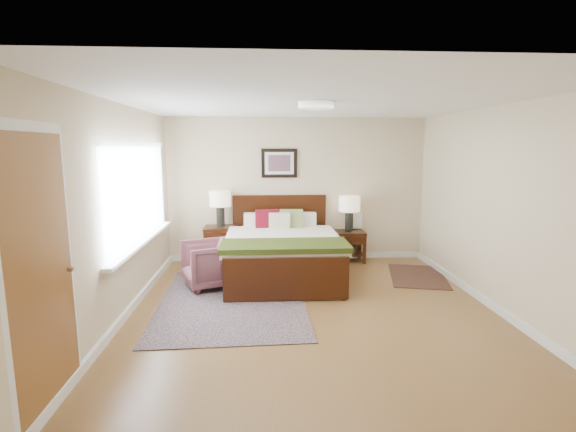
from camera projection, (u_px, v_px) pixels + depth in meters
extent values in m
plane|color=brown|center=(314.00, 313.00, 5.08)|extent=(5.00, 5.00, 0.00)
cube|color=#C7B790|center=(297.00, 190.00, 7.34)|extent=(4.50, 0.04, 2.50)
cube|color=#C7B790|center=(369.00, 277.00, 2.41)|extent=(4.50, 0.04, 2.50)
cube|color=#C7B790|center=(119.00, 213.00, 4.74)|extent=(0.04, 5.00, 2.50)
cube|color=#C7B790|center=(500.00, 210.00, 5.01)|extent=(0.04, 5.00, 2.50)
cube|color=white|center=(316.00, 102.00, 4.67)|extent=(4.50, 5.00, 0.02)
cube|color=silver|center=(138.00, 194.00, 5.40)|extent=(0.02, 2.72, 1.32)
cube|color=silver|center=(139.00, 194.00, 5.40)|extent=(0.01, 2.60, 1.20)
cube|color=silver|center=(144.00, 241.00, 5.51)|extent=(0.10, 2.72, 0.04)
cube|color=silver|center=(41.00, 273.00, 3.04)|extent=(0.01, 1.00, 2.18)
cube|color=brown|center=(43.00, 278.00, 3.05)|extent=(0.01, 0.90, 2.10)
cylinder|color=#999999|center=(70.00, 269.00, 3.43)|extent=(0.04, 0.04, 0.04)
cylinder|color=white|center=(316.00, 105.00, 4.68)|extent=(0.40, 0.40, 0.07)
cylinder|color=beige|center=(316.00, 102.00, 4.67)|extent=(0.44, 0.44, 0.01)
cube|color=#361608|center=(280.00, 227.00, 7.39)|extent=(1.64, 0.06, 1.14)
cube|color=#361608|center=(286.00, 279.00, 5.40)|extent=(1.64, 0.06, 0.57)
cube|color=#361608|center=(232.00, 258.00, 6.36)|extent=(0.06, 2.05, 0.18)
cube|color=#361608|center=(332.00, 256.00, 6.46)|extent=(0.06, 2.05, 0.18)
cube|color=silver|center=(282.00, 248.00, 6.39)|extent=(1.54, 2.03, 0.22)
cube|color=silver|center=(283.00, 240.00, 6.27)|extent=(1.72, 1.80, 0.10)
cube|color=#2C4012|center=(285.00, 246.00, 5.69)|extent=(1.76, 0.70, 0.07)
cube|color=silver|center=(259.00, 221.00, 7.10)|extent=(0.51, 0.18, 0.27)
cube|color=silver|center=(301.00, 220.00, 7.15)|extent=(0.51, 0.18, 0.27)
cube|color=#600B17|center=(267.00, 219.00, 6.98)|extent=(0.40, 0.17, 0.33)
cube|color=olive|center=(291.00, 219.00, 7.01)|extent=(0.40, 0.16, 0.33)
cube|color=beige|center=(279.00, 221.00, 6.92)|extent=(0.35, 0.13, 0.29)
cube|color=black|center=(279.00, 163.00, 7.22)|extent=(0.62, 0.03, 0.50)
cube|color=silver|center=(279.00, 163.00, 7.20)|extent=(0.50, 0.01, 0.38)
cube|color=#A52D23|center=(279.00, 163.00, 7.19)|extent=(0.38, 0.01, 0.28)
cube|color=#361608|center=(221.00, 228.00, 7.13)|extent=(0.55, 0.49, 0.05)
cube|color=#361608|center=(205.00, 250.00, 6.96)|extent=(0.05, 0.05, 0.61)
cube|color=#361608|center=(235.00, 249.00, 6.99)|extent=(0.05, 0.05, 0.61)
cube|color=#361608|center=(209.00, 244.00, 7.38)|extent=(0.05, 0.05, 0.61)
cube|color=#361608|center=(236.00, 243.00, 7.41)|extent=(0.05, 0.05, 0.61)
cube|color=#361608|center=(220.00, 237.00, 6.92)|extent=(0.49, 0.03, 0.14)
cube|color=#361608|center=(349.00, 233.00, 7.29)|extent=(0.55, 0.41, 0.05)
cube|color=#361608|center=(336.00, 250.00, 7.14)|extent=(0.05, 0.05, 0.50)
cube|color=#361608|center=(364.00, 250.00, 7.17)|extent=(0.05, 0.05, 0.50)
cube|color=#361608|center=(333.00, 245.00, 7.49)|extent=(0.05, 0.05, 0.50)
cube|color=#361608|center=(360.00, 245.00, 7.52)|extent=(0.05, 0.05, 0.50)
cube|color=#361608|center=(351.00, 241.00, 7.11)|extent=(0.49, 0.03, 0.14)
cube|color=#361608|center=(348.00, 254.00, 7.35)|extent=(0.49, 0.35, 0.03)
cube|color=black|center=(348.00, 252.00, 7.34)|extent=(0.20, 0.26, 0.03)
cube|color=black|center=(348.00, 250.00, 7.34)|extent=(0.20, 0.26, 0.03)
cube|color=black|center=(348.00, 248.00, 7.33)|extent=(0.20, 0.26, 0.03)
cube|color=black|center=(348.00, 246.00, 7.33)|extent=(0.20, 0.26, 0.03)
cube|color=black|center=(348.00, 244.00, 7.32)|extent=(0.20, 0.26, 0.03)
cylinder|color=black|center=(221.00, 217.00, 7.10)|extent=(0.14, 0.14, 0.32)
cylinder|color=black|center=(220.00, 207.00, 7.07)|extent=(0.02, 0.02, 0.06)
cylinder|color=beige|center=(220.00, 198.00, 7.05)|extent=(0.36, 0.36, 0.26)
cylinder|color=black|center=(349.00, 222.00, 7.25)|extent=(0.14, 0.14, 0.32)
cylinder|color=black|center=(349.00, 212.00, 7.23)|extent=(0.02, 0.02, 0.06)
cylinder|color=beige|center=(349.00, 204.00, 7.20)|extent=(0.36, 0.36, 0.26)
imported|color=brown|center=(210.00, 264.00, 6.01)|extent=(0.94, 0.93, 0.66)
cube|color=#0C123D|center=(232.00, 300.00, 5.48)|extent=(1.93, 2.67, 0.01)
cube|color=black|center=(418.00, 276.00, 6.51)|extent=(1.07, 1.38, 0.01)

